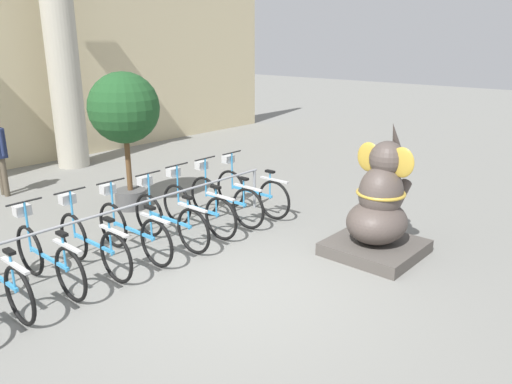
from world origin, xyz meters
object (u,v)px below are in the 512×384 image
object	(u,v)px
potted_tree	(124,113)
bicycle_8	(250,190)
bicycle_3	(92,242)
bicycle_5	(169,218)
bicycle_6	(197,207)
bicycle_7	(224,198)
elephant_statue	(379,211)
bicycle_2	(47,257)
bicycle_4	(132,229)

from	to	relation	value
potted_tree	bicycle_8	bearing A→B (deg)	-55.20
bicycle_3	bicycle_5	xyz separation A→B (m)	(1.31, -0.07, 0.00)
bicycle_6	bicycle_7	distance (m)	0.66
elephant_statue	bicycle_3	bearing A→B (deg)	139.40
bicycle_3	bicycle_8	size ratio (longest dim) A/B	1.00
bicycle_7	bicycle_8	distance (m)	0.66
bicycle_5	bicycle_3	bearing A→B (deg)	177.11
bicycle_2	bicycle_7	world-z (taller)	same
bicycle_6	elephant_statue	xyz separation A→B (m)	(1.21, -2.72, 0.25)
bicycle_3	bicycle_5	bearing A→B (deg)	-2.89
potted_tree	bicycle_5	bearing A→B (deg)	-108.28
elephant_statue	bicycle_4	bearing A→B (deg)	132.98
bicycle_4	bicycle_8	distance (m)	2.62
bicycle_5	elephant_statue	bearing A→B (deg)	-54.94
bicycle_6	bicycle_8	distance (m)	1.31
bicycle_4	bicycle_2	bearing A→B (deg)	179.51
bicycle_6	elephant_statue	size ratio (longest dim) A/B	0.90
bicycle_6	potted_tree	size ratio (longest dim) A/B	0.70
bicycle_7	bicycle_8	bearing A→B (deg)	-3.19
bicycle_4	elephant_statue	bearing A→B (deg)	-47.02
bicycle_2	bicycle_7	bearing A→B (deg)	0.20
bicycle_7	bicycle_8	size ratio (longest dim) A/B	1.00
bicycle_4	elephant_statue	distance (m)	3.70
bicycle_8	bicycle_2	bearing A→B (deg)	179.63
bicycle_2	potted_tree	bearing A→B (deg)	35.81
bicycle_5	bicycle_7	bearing A→B (deg)	3.12
bicycle_7	bicycle_2	bearing A→B (deg)	-179.80
elephant_statue	bicycle_2	bearing A→B (deg)	144.68
bicycle_6	bicycle_2	bearing A→B (deg)	-179.74
elephant_statue	bicycle_6	bearing A→B (deg)	113.88
bicycle_6	elephant_statue	world-z (taller)	elephant_statue
bicycle_7	elephant_statue	size ratio (longest dim) A/B	0.90
bicycle_3	bicycle_5	distance (m)	1.31
bicycle_5	bicycle_2	bearing A→B (deg)	178.25
bicycle_6	potted_tree	world-z (taller)	potted_tree
bicycle_3	bicycle_8	distance (m)	3.28
bicycle_2	bicycle_3	world-z (taller)	same
bicycle_3	bicycle_6	world-z (taller)	same
bicycle_3	bicycle_8	bearing A→B (deg)	-0.55
bicycle_2	potted_tree	size ratio (longest dim) A/B	0.70
bicycle_2	bicycle_4	bearing A→B (deg)	-0.49
bicycle_4	bicycle_5	world-z (taller)	same
bicycle_2	bicycle_7	distance (m)	3.28
bicycle_2	bicycle_5	bearing A→B (deg)	-1.75
bicycle_6	bicycle_4	bearing A→B (deg)	-178.99
bicycle_4	bicycle_8	size ratio (longest dim) A/B	1.00
potted_tree	bicycle_3	bearing A→B (deg)	-136.15
bicycle_7	potted_tree	world-z (taller)	potted_tree
bicycle_4	bicycle_7	bearing A→B (deg)	0.66
bicycle_2	bicycle_7	size ratio (longest dim) A/B	1.00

